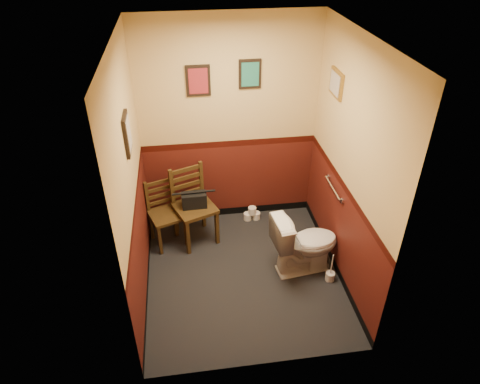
% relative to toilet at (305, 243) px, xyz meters
% --- Properties ---
extents(floor, '(2.20, 2.40, 0.00)m').
position_rel_toilet_xyz_m(floor, '(-0.72, -0.01, -0.38)').
color(floor, black).
rests_on(floor, ground).
extents(ceiling, '(2.20, 2.40, 0.00)m').
position_rel_toilet_xyz_m(ceiling, '(-0.72, -0.01, 2.32)').
color(ceiling, silver).
rests_on(ceiling, ground).
extents(wall_back, '(2.20, 0.00, 2.70)m').
position_rel_toilet_xyz_m(wall_back, '(-0.72, 1.19, 0.97)').
color(wall_back, '#49150F').
rests_on(wall_back, ground).
extents(wall_front, '(2.20, 0.00, 2.70)m').
position_rel_toilet_xyz_m(wall_front, '(-0.72, -1.21, 0.97)').
color(wall_front, '#49150F').
rests_on(wall_front, ground).
extents(wall_left, '(0.00, 2.40, 2.70)m').
position_rel_toilet_xyz_m(wall_left, '(-1.82, -0.01, 0.97)').
color(wall_left, '#49150F').
rests_on(wall_left, ground).
extents(wall_right, '(0.00, 2.40, 2.70)m').
position_rel_toilet_xyz_m(wall_right, '(0.38, -0.01, 0.97)').
color(wall_right, '#49150F').
rests_on(wall_right, ground).
extents(grab_bar, '(0.05, 0.56, 0.06)m').
position_rel_toilet_xyz_m(grab_bar, '(0.35, 0.24, 0.57)').
color(grab_bar, silver).
rests_on(grab_bar, wall_right).
extents(framed_print_back_a, '(0.28, 0.04, 0.36)m').
position_rel_toilet_xyz_m(framed_print_back_a, '(-1.07, 1.17, 1.57)').
color(framed_print_back_a, black).
rests_on(framed_print_back_a, wall_back).
extents(framed_print_back_b, '(0.26, 0.04, 0.34)m').
position_rel_toilet_xyz_m(framed_print_back_b, '(-0.47, 1.17, 1.62)').
color(framed_print_back_b, black).
rests_on(framed_print_back_b, wall_back).
extents(framed_print_left, '(0.04, 0.30, 0.38)m').
position_rel_toilet_xyz_m(framed_print_left, '(-1.80, 0.09, 1.47)').
color(framed_print_left, black).
rests_on(framed_print_left, wall_left).
extents(framed_print_right, '(0.04, 0.34, 0.28)m').
position_rel_toilet_xyz_m(framed_print_right, '(0.36, 0.59, 1.67)').
color(framed_print_right, olive).
rests_on(framed_print_right, wall_right).
extents(toilet, '(0.82, 0.53, 0.76)m').
position_rel_toilet_xyz_m(toilet, '(0.00, 0.00, 0.00)').
color(toilet, white).
rests_on(toilet, floor).
extents(toilet_brush, '(0.11, 0.11, 0.38)m').
position_rel_toilet_xyz_m(toilet_brush, '(0.26, -0.24, -0.32)').
color(toilet_brush, silver).
rests_on(toilet_brush, floor).
extents(chair_left, '(0.51, 0.51, 0.86)m').
position_rel_toilet_xyz_m(chair_left, '(-1.58, 0.75, 0.05)').
color(chair_left, '#3D2912').
rests_on(chair_left, floor).
extents(chair_right, '(0.60, 0.60, 1.00)m').
position_rel_toilet_xyz_m(chair_right, '(-1.24, 0.76, 0.12)').
color(chair_right, '#3D2912').
rests_on(chair_right, floor).
extents(handbag, '(0.31, 0.16, 0.22)m').
position_rel_toilet_xyz_m(handbag, '(-1.22, 0.72, 0.24)').
color(handbag, black).
rests_on(handbag, chair_right).
extents(tp_stack, '(0.23, 0.12, 0.20)m').
position_rel_toilet_xyz_m(tp_stack, '(-0.44, 1.04, -0.30)').
color(tp_stack, silver).
rests_on(tp_stack, floor).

